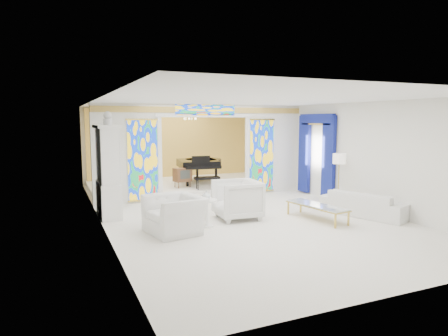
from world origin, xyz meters
name	(u,v)px	position (x,y,z in m)	size (l,w,h in m)	color
floor	(230,210)	(0.00, 0.00, 0.00)	(12.00, 12.00, 0.00)	white
ceiling	(230,102)	(0.00, 0.00, 3.00)	(7.00, 12.00, 0.02)	white
wall_back	(171,144)	(0.00, 6.00, 1.50)	(7.00, 0.02, 3.00)	white
wall_front	(406,192)	(0.00, -6.00, 1.50)	(7.00, 0.02, 3.00)	white
wall_left	(98,162)	(-3.50, 0.00, 1.50)	(0.02, 12.00, 3.00)	white
wall_right	(332,152)	(3.50, 0.00, 1.50)	(0.02, 12.00, 3.00)	white
partition_wall	(205,147)	(0.00, 2.00, 1.65)	(7.00, 0.22, 3.00)	white
stained_glass_left	(143,160)	(-2.03, 1.89, 1.30)	(0.90, 0.04, 2.40)	gold
stained_glass_right	(262,156)	(2.03, 1.89, 1.30)	(0.90, 0.04, 2.40)	gold
stained_glass_transom	(206,110)	(0.00, 1.89, 2.82)	(2.00, 0.04, 0.34)	gold
alcove_platform	(185,185)	(0.00, 4.10, 0.09)	(6.80, 3.80, 0.18)	white
gold_curtain_back	(171,145)	(0.00, 5.88, 1.50)	(6.70, 0.10, 2.90)	gold
chandelier	(190,119)	(0.20, 4.00, 2.55)	(0.48, 0.48, 0.30)	gold
blue_drapes	(316,149)	(3.40, 0.70, 1.58)	(0.14, 1.85, 2.65)	navy
china_cabinet	(108,172)	(-3.22, 0.60, 1.17)	(0.56, 1.46, 2.72)	white
armchair_left	(175,214)	(-2.07, -1.60, 0.41)	(1.27, 1.11, 0.82)	silver
armchair_right	(237,199)	(-0.26, -1.02, 0.50)	(1.06, 1.10, 1.00)	white
sofa	(364,204)	(2.95, -2.06, 0.32)	(2.20, 0.86, 0.64)	silver
side_table	(206,209)	(-1.25, -1.41, 0.42)	(0.67, 0.67, 0.64)	white
vase	(206,195)	(-1.25, -1.41, 0.75)	(0.20, 0.20, 0.21)	silver
coffee_table	(317,206)	(1.54, -1.92, 0.36)	(0.80, 1.81, 0.39)	silver
floor_lamp	(339,161)	(3.20, -0.70, 1.30)	(0.38, 0.38, 1.53)	gold
grand_piano	(201,164)	(0.56, 3.91, 0.89)	(1.87, 2.69, 1.05)	black
tv_console	(182,175)	(-0.41, 3.12, 0.61)	(0.64, 0.49, 0.67)	brown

